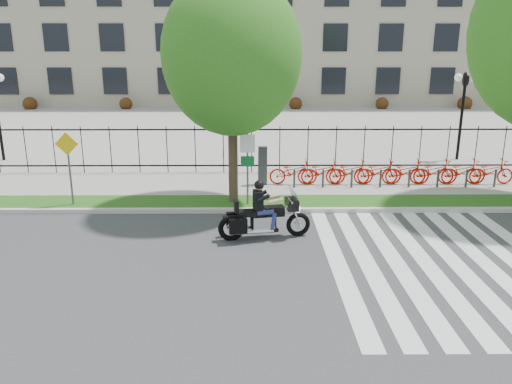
{
  "coord_description": "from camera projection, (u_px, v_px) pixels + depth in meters",
  "views": [
    {
      "loc": [
        0.03,
        -11.71,
        5.22
      ],
      "look_at": [
        0.14,
        3.0,
        1.03
      ],
      "focal_mm": 35.0,
      "sensor_mm": 36.0,
      "label": 1
    }
  ],
  "objects": [
    {
      "name": "iron_fence",
      "position": [
        252.0,
        149.0,
        21.23
      ],
      "size": [
        30.0,
        0.06,
        2.0
      ],
      "primitive_type": null,
      "color": "black",
      "rests_on": "sidewalk"
    },
    {
      "name": "motorcycle_rider",
      "position": [
        264.0,
        215.0,
        14.21
      ],
      "size": [
        2.68,
        1.0,
        2.08
      ],
      "color": "black",
      "rests_on": "ground"
    },
    {
      "name": "street_tree_1",
      "position": [
        232.0,
        55.0,
        16.06
      ],
      "size": [
        4.56,
        4.56,
        7.56
      ],
      "color": "#32221B",
      "rests_on": "grass_verge"
    },
    {
      "name": "office_building",
      "position": [
        252.0,
        4.0,
        53.16
      ],
      "size": [
        60.0,
        21.9,
        20.15
      ],
      "color": "gray",
      "rests_on": "ground"
    },
    {
      "name": "grass_verge",
      "position": [
        252.0,
        203.0,
        17.44
      ],
      "size": [
        60.0,
        1.5,
        0.15
      ],
      "primitive_type": "cube",
      "color": "#1A4F13",
      "rests_on": "ground"
    },
    {
      "name": "lamp_post_right",
      "position": [
        464.0,
        95.0,
        23.43
      ],
      "size": [
        1.06,
        0.7,
        4.25
      ],
      "color": "black",
      "rests_on": "ground"
    },
    {
      "name": "ground",
      "position": [
        251.0,
        263.0,
        12.7
      ],
      "size": [
        120.0,
        120.0,
        0.0
      ],
      "primitive_type": "plane",
      "color": "#37373A",
      "rests_on": "ground"
    },
    {
      "name": "curb",
      "position": [
        252.0,
        210.0,
        16.62
      ],
      "size": [
        60.0,
        0.2,
        0.15
      ],
      "primitive_type": "cube",
      "color": "#B7B5AC",
      "rests_on": "ground"
    },
    {
      "name": "crosswalk_stripes",
      "position": [
        440.0,
        262.0,
        12.73
      ],
      "size": [
        5.7,
        8.0,
        0.01
      ],
      "primitive_type": null,
      "color": "silver",
      "rests_on": "ground"
    },
    {
      "name": "sign_pole_regulatory",
      "position": [
        248.0,
        159.0,
        16.62
      ],
      "size": [
        0.5,
        0.09,
        2.5
      ],
      "color": "#59595B",
      "rests_on": "grass_verge"
    },
    {
      "name": "bike_share_station",
      "position": [
        390.0,
        172.0,
        19.48
      ],
      "size": [
        10.01,
        0.86,
        1.5
      ],
      "color": "#2D2D33",
      "rests_on": "sidewalk"
    },
    {
      "name": "plaza",
      "position": [
        252.0,
        123.0,
        36.72
      ],
      "size": [
        80.0,
        34.0,
        0.1
      ],
      "primitive_type": "cube",
      "color": "gray",
      "rests_on": "ground"
    },
    {
      "name": "sidewalk",
      "position": [
        252.0,
        184.0,
        19.84
      ],
      "size": [
        60.0,
        3.5,
        0.15
      ],
      "primitive_type": "cube",
      "color": "gray",
      "rests_on": "ground"
    },
    {
      "name": "sign_pole_warning",
      "position": [
        68.0,
        159.0,
        16.58
      ],
      "size": [
        0.78,
        0.09,
        2.49
      ],
      "color": "#59595B",
      "rests_on": "grass_verge"
    }
  ]
}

